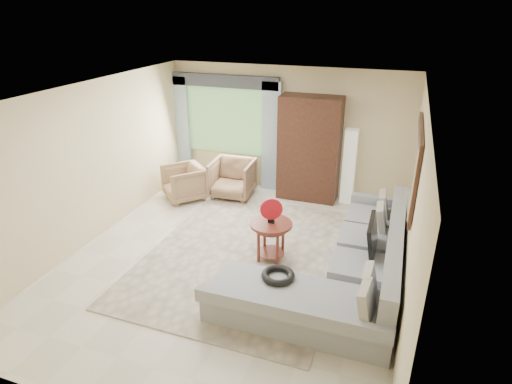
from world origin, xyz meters
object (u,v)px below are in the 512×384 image
at_px(armoire, 309,149).
at_px(coffee_table, 271,240).
at_px(potted_plant, 185,171).
at_px(floor_lamp, 349,167).
at_px(armchair_left, 184,183).
at_px(sectional_sofa, 347,271).
at_px(armchair_right, 232,179).
at_px(tv_screen, 373,236).

bearing_deg(armoire, coffee_table, -89.99).
relative_size(potted_plant, floor_lamp, 0.38).
xyz_separation_m(coffee_table, armchair_left, (-2.37, 1.62, 0.01)).
bearing_deg(sectional_sofa, armchair_right, 138.09).
distance_m(tv_screen, armchair_right, 3.67).
relative_size(armchair_left, armchair_right, 0.90).
bearing_deg(potted_plant, armchair_right, -13.87).
relative_size(tv_screen, potted_plant, 1.30).
bearing_deg(sectional_sofa, floor_lamp, 98.33).
height_order(sectional_sofa, armchair_left, sectional_sofa).
bearing_deg(armchair_left, coffee_table, 8.50).
bearing_deg(floor_lamp, coffee_table, -107.15).
distance_m(tv_screen, potted_plant, 4.92).
distance_m(armchair_left, floor_lamp, 3.34).
bearing_deg(potted_plant, armoire, 2.99).
bearing_deg(tv_screen, coffee_table, 178.25).
relative_size(coffee_table, armoire, 0.31).
bearing_deg(potted_plant, coffee_table, -40.86).
xyz_separation_m(sectional_sofa, floor_lamp, (-0.43, 2.96, 0.47)).
bearing_deg(coffee_table, armchair_left, 145.66).
bearing_deg(armchair_right, floor_lamp, 9.44).
distance_m(tv_screen, armoire, 3.00).
height_order(coffee_table, armchair_left, armchair_left).
bearing_deg(armchair_right, armoire, 13.83).
height_order(armchair_left, armchair_right, armchair_right).
height_order(coffee_table, floor_lamp, floor_lamp).
bearing_deg(floor_lamp, armoire, -175.71).
relative_size(sectional_sofa, tv_screen, 4.68).
bearing_deg(armoire, tv_screen, -59.80).
relative_size(sectional_sofa, coffee_table, 5.33).
bearing_deg(tv_screen, armoire, 120.20).
xyz_separation_m(sectional_sofa, armoire, (-1.23, 2.90, 0.77)).
xyz_separation_m(armchair_left, potted_plant, (-0.39, 0.77, -0.07)).
relative_size(coffee_table, armchair_right, 0.76).
bearing_deg(tv_screen, floor_lamp, 104.87).
bearing_deg(armchair_left, armoire, 63.91).
bearing_deg(armoire, sectional_sofa, -66.94).
distance_m(sectional_sofa, armchair_right, 3.65).
bearing_deg(sectional_sofa, armchair_left, 151.14).
distance_m(potted_plant, floor_lamp, 3.60).
distance_m(tv_screen, coffee_table, 1.55).
bearing_deg(armchair_left, tv_screen, 19.57).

